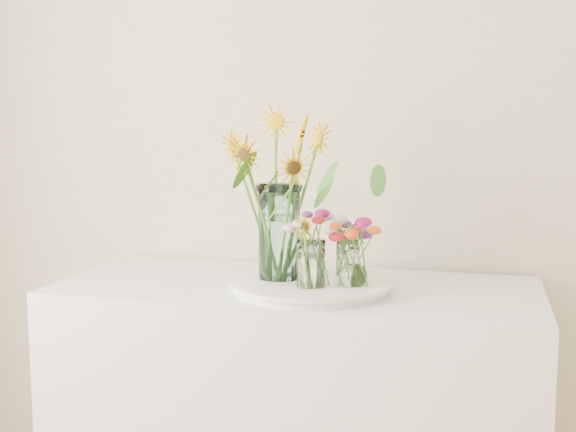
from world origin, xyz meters
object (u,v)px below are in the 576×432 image
(small_vase_a, at_px, (311,264))
(small_vase_c, at_px, (348,258))
(mason_jar, at_px, (279,232))
(small_vase_b, at_px, (353,267))
(tray, at_px, (310,286))
(counter, at_px, (296,430))

(small_vase_a, distance_m, small_vase_c, 0.19)
(mason_jar, bearing_deg, small_vase_c, 29.36)
(small_vase_b, relative_size, small_vase_c, 1.03)
(tray, bearing_deg, mason_jar, 176.07)
(tray, xyz_separation_m, mason_jar, (-0.09, 0.01, 0.15))
(tray, distance_m, small_vase_b, 0.15)
(tray, relative_size, small_vase_a, 3.25)
(small_vase_b, bearing_deg, tray, 165.39)
(tray, distance_m, mason_jar, 0.18)
(tray, xyz_separation_m, small_vase_a, (0.02, -0.07, 0.08))
(counter, bearing_deg, small_vase_b, -28.89)
(tray, relative_size, small_vase_c, 4.02)
(tray, bearing_deg, small_vase_b, -14.61)
(counter, bearing_deg, mason_jar, -117.93)
(mason_jar, height_order, small_vase_a, mason_jar)
(small_vase_c, bearing_deg, small_vase_a, -110.62)
(small_vase_b, bearing_deg, counter, 151.11)
(counter, bearing_deg, small_vase_a, -61.57)
(small_vase_a, bearing_deg, small_vase_c, 69.38)
(tray, xyz_separation_m, small_vase_c, (0.09, 0.11, 0.07))
(counter, relative_size, small_vase_c, 12.93)
(counter, distance_m, tray, 0.47)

